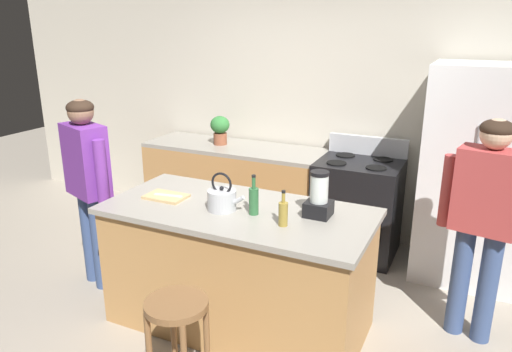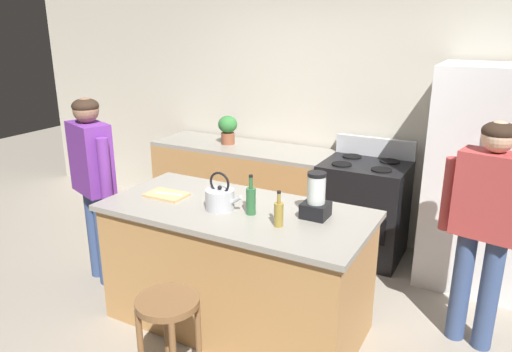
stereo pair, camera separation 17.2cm
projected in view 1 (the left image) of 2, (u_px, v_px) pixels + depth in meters
name	position (u px, v px, depth m)	size (l,w,h in m)	color
ground_plane	(239.00, 322.00, 3.62)	(14.00, 14.00, 0.00)	#9E9384
back_wall	(326.00, 104.00, 4.89)	(8.00, 0.10, 2.70)	beige
kitchen_island	(238.00, 267.00, 3.48)	(1.88, 0.89, 0.91)	#B7844C
back_counter_run	(239.00, 188.00, 5.14)	(2.00, 0.64, 0.91)	#B7844C
refrigerator	(479.00, 176.00, 4.02)	(0.90, 0.73, 1.84)	silver
stove_range	(357.00, 207.00, 4.59)	(0.76, 0.65, 1.09)	black
person_by_island_left	(88.00, 177.00, 3.89)	(0.58, 0.35, 1.58)	#384C7A
person_by_sink_right	(485.00, 212.00, 3.19)	(0.60, 0.29, 1.58)	#384C7A
bar_stool	(177.00, 325.00, 2.72)	(0.36, 0.36, 0.67)	brown
potted_plant	(220.00, 128.00, 5.04)	(0.20, 0.20, 0.30)	brown
blender_appliance	(319.00, 198.00, 3.18)	(0.17, 0.17, 0.31)	black
bottle_vinegar	(283.00, 213.00, 3.04)	(0.06, 0.06, 0.24)	olive
bottle_olive_oil	(254.00, 200.00, 3.22)	(0.07, 0.07, 0.28)	#2D6638
tea_kettle	(222.00, 199.00, 3.30)	(0.28, 0.20, 0.27)	#B7BABF
cutting_board	(166.00, 197.00, 3.54)	(0.30, 0.20, 0.02)	tan
chef_knife	(168.00, 195.00, 3.53)	(0.22, 0.03, 0.01)	#B7BABF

